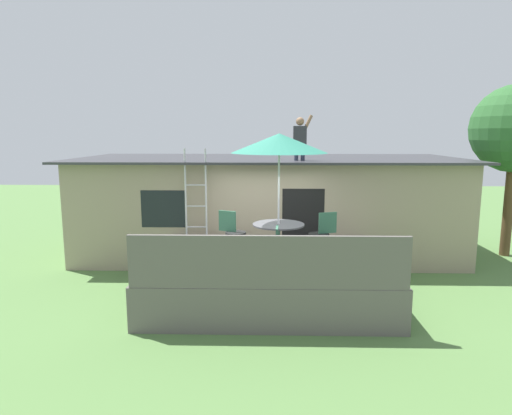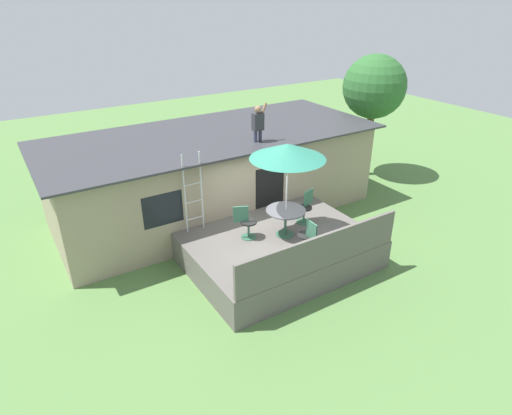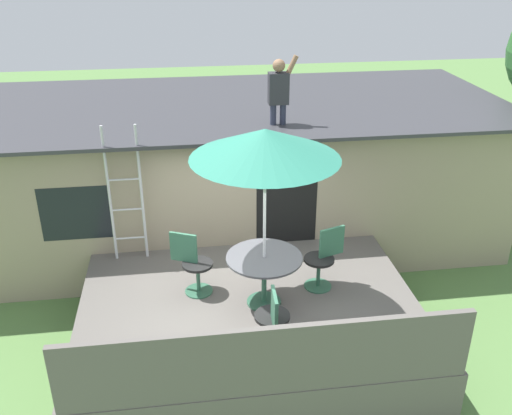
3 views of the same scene
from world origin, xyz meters
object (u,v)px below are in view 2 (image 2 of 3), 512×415
at_px(step_ladder, 193,193).
at_px(patio_chair_left, 246,222).
at_px(backyard_tree, 374,88).
at_px(patio_chair_right, 306,207).
at_px(person_figure, 258,121).
at_px(patio_table, 286,215).
at_px(patio_chair_near, 308,237).
at_px(patio_umbrella, 288,151).

relative_size(step_ladder, patio_chair_left, 2.39).
bearing_deg(backyard_tree, patio_chair_right, -150.53).
height_order(person_figure, patio_chair_left, person_figure).
height_order(patio_table, patio_chair_near, patio_chair_near).
bearing_deg(patio_umbrella, patio_chair_right, 19.16).
distance_m(patio_chair_near, backyard_tree, 8.08).
distance_m(patio_chair_left, backyard_tree, 8.20).
height_order(patio_chair_right, patio_chair_near, same).
distance_m(patio_table, patio_chair_right, 0.98).
bearing_deg(patio_chair_right, patio_table, 0.00).
height_order(step_ladder, patio_chair_left, step_ladder).
bearing_deg(patio_chair_left, patio_umbrella, 0.00).
distance_m(patio_umbrella, backyard_tree, 7.22).
bearing_deg(step_ladder, patio_chair_right, -23.18).
height_order(step_ladder, backyard_tree, backyard_tree).
bearing_deg(patio_table, patio_umbrella, 90.00).
xyz_separation_m(patio_table, step_ladder, (-1.90, 1.52, 0.51)).
bearing_deg(patio_chair_right, backyard_tree, -169.69).
xyz_separation_m(patio_chair_left, backyard_tree, (7.33, 2.97, 2.18)).
xyz_separation_m(step_ladder, patio_chair_near, (1.86, -2.54, -0.64)).
bearing_deg(patio_chair_near, backyard_tree, -52.82).
bearing_deg(patio_umbrella, backyard_tree, 28.10).
bearing_deg(person_figure, step_ladder, -163.55).
height_order(patio_table, backyard_tree, backyard_tree).
bearing_deg(step_ladder, patio_umbrella, -38.66).
bearing_deg(step_ladder, patio_chair_near, -53.79).
bearing_deg(patio_chair_near, patio_umbrella, -0.00).
relative_size(step_ladder, backyard_tree, 0.47).
height_order(patio_table, person_figure, person_figure).
relative_size(patio_chair_left, patio_chair_near, 1.00).
bearing_deg(backyard_tree, patio_chair_left, -157.94).
bearing_deg(patio_table, person_figure, 75.79).
bearing_deg(patio_chair_near, patio_chair_left, 34.89).
distance_m(step_ladder, patio_chair_left, 1.58).
relative_size(patio_umbrella, patio_chair_right, 2.76).
distance_m(patio_umbrella, person_figure, 2.33).
height_order(patio_chair_right, backyard_tree, backyard_tree).
height_order(patio_table, patio_chair_right, patio_chair_right).
height_order(person_figure, patio_chair_near, person_figure).
xyz_separation_m(person_figure, backyard_tree, (5.80, 1.15, 0.15)).
height_order(patio_umbrella, patio_chair_near, patio_umbrella).
height_order(step_ladder, patio_chair_near, step_ladder).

